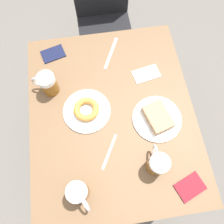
# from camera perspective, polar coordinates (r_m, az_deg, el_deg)

# --- Properties ---
(ground_plane) EXTENTS (8.00, 8.00, 0.00)m
(ground_plane) POSITION_cam_1_polar(r_m,az_deg,el_deg) (1.84, 0.00, -8.66)
(ground_plane) COLOR #666059
(table) EXTENTS (0.84, 1.02, 0.76)m
(table) POSITION_cam_1_polar(r_m,az_deg,el_deg) (1.17, 0.00, -1.46)
(table) COLOR brown
(table) RESTS_ON ground_plane
(chair) EXTENTS (0.40, 0.40, 0.88)m
(chair) POSITION_cam_1_polar(r_m,az_deg,el_deg) (1.78, -2.26, 23.97)
(chair) COLOR black
(chair) RESTS_ON ground_plane
(plate_with_cake) EXTENTS (0.24, 0.24, 0.05)m
(plate_with_cake) POSITION_cam_1_polar(r_m,az_deg,el_deg) (1.10, 11.76, -1.49)
(plate_with_cake) COLOR white
(plate_with_cake) RESTS_ON table
(plate_with_donut) EXTENTS (0.24, 0.24, 0.04)m
(plate_with_donut) POSITION_cam_1_polar(r_m,az_deg,el_deg) (1.11, -6.65, 0.49)
(plate_with_donut) COLOR white
(plate_with_donut) RESTS_ON table
(beer_mug_left) EXTENTS (0.13, 0.09, 0.13)m
(beer_mug_left) POSITION_cam_1_polar(r_m,az_deg,el_deg) (1.15, -16.42, 7.08)
(beer_mug_left) COLOR #8C5619
(beer_mug_left) RESTS_ON table
(beer_mug_center) EXTENTS (0.09, 0.13, 0.13)m
(beer_mug_center) POSITION_cam_1_polar(r_m,az_deg,el_deg) (1.00, 11.76, -13.08)
(beer_mug_center) COLOR #8C5619
(beer_mug_center) RESTS_ON table
(beer_mug_right) EXTENTS (0.09, 0.13, 0.13)m
(beer_mug_right) POSITION_cam_1_polar(r_m,az_deg,el_deg) (0.98, -8.65, -20.12)
(beer_mug_right) COLOR #8C5619
(beer_mug_right) RESTS_ON table
(napkin_folded) EXTENTS (0.16, 0.11, 0.00)m
(napkin_folded) POSITION_cam_1_polar(r_m,az_deg,el_deg) (1.22, 8.93, 9.79)
(napkin_folded) COLOR white
(napkin_folded) RESTS_ON table
(fork) EXTENTS (0.10, 0.16, 0.00)m
(fork) POSITION_cam_1_polar(r_m,az_deg,el_deg) (1.05, -0.69, -10.31)
(fork) COLOR silver
(fork) RESTS_ON table
(knife) EXTENTS (0.11, 0.20, 0.00)m
(knife) POSITION_cam_1_polar(r_m,az_deg,el_deg) (1.28, -0.28, 15.15)
(knife) COLOR silver
(knife) RESTS_ON table
(passport_near_edge) EXTENTS (0.15, 0.12, 0.01)m
(passport_near_edge) POSITION_cam_1_polar(r_m,az_deg,el_deg) (1.32, -15.13, 14.45)
(passport_near_edge) COLOR #141938
(passport_near_edge) RESTS_ON table
(passport_far_edge) EXTENTS (0.15, 0.13, 0.01)m
(passport_far_edge) POSITION_cam_1_polar(r_m,az_deg,el_deg) (1.09, 19.71, -17.93)
(passport_far_edge) COLOR maroon
(passport_far_edge) RESTS_ON table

